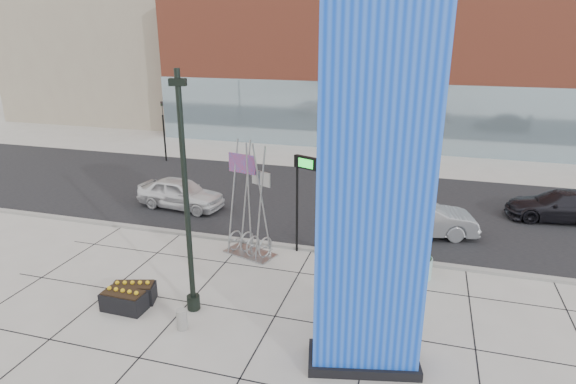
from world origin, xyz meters
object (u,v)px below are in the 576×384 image
(blue_pylon, at_px, (373,200))
(concrete_bollard, at_px, (182,319))
(public_art_sculpture, at_px, (250,226))
(overhead_street_sign, at_px, (315,171))
(car_white_west, at_px, (181,193))
(car_silver_mid, at_px, (420,218))
(lamp_post, at_px, (188,220))

(blue_pylon, relative_size, concrete_bollard, 15.34)
(public_art_sculpture, relative_size, overhead_street_sign, 1.15)
(public_art_sculpture, relative_size, car_white_west, 1.04)
(concrete_bollard, distance_m, car_silver_mid, 11.40)
(lamp_post, xyz_separation_m, public_art_sculpture, (0.35, 4.31, -1.90))
(lamp_post, bearing_deg, blue_pylon, -11.86)
(concrete_bollard, xyz_separation_m, car_white_west, (-5.07, 9.44, 0.44))
(blue_pylon, xyz_separation_m, concrete_bollard, (-5.50, 0.10, -4.44))
(blue_pylon, relative_size, lamp_post, 1.29)
(overhead_street_sign, bearing_deg, car_silver_mid, 59.44)
(concrete_bollard, relative_size, overhead_street_sign, 0.16)
(concrete_bollard, distance_m, overhead_street_sign, 7.44)
(public_art_sculpture, bearing_deg, lamp_post, -76.10)
(blue_pylon, relative_size, car_silver_mid, 2.03)
(blue_pylon, height_order, lamp_post, blue_pylon)
(concrete_bollard, xyz_separation_m, car_silver_mid, (6.65, 9.25, 0.48))
(blue_pylon, xyz_separation_m, car_silver_mid, (1.15, 9.35, -3.96))
(public_art_sculpture, distance_m, overhead_street_sign, 3.41)
(blue_pylon, height_order, concrete_bollard, blue_pylon)
(overhead_street_sign, bearing_deg, concrete_bollard, -90.22)
(car_white_west, bearing_deg, lamp_post, -143.19)
(lamp_post, distance_m, overhead_street_sign, 5.83)
(blue_pylon, distance_m, lamp_post, 6.02)
(lamp_post, distance_m, concrete_bollard, 3.02)
(overhead_street_sign, relative_size, car_white_west, 0.91)
(blue_pylon, xyz_separation_m, overhead_street_sign, (-2.90, 6.31, -1.27))
(public_art_sculpture, height_order, overhead_street_sign, public_art_sculpture)
(blue_pylon, relative_size, overhead_street_sign, 2.42)
(lamp_post, relative_size, overhead_street_sign, 1.88)
(overhead_street_sign, height_order, car_white_west, overhead_street_sign)
(blue_pylon, bearing_deg, concrete_bollard, 166.50)
(overhead_street_sign, height_order, car_silver_mid, overhead_street_sign)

